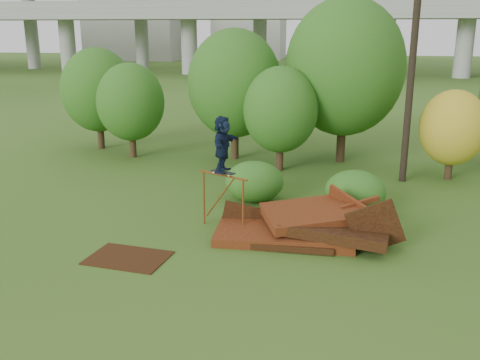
% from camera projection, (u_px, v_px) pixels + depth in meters
% --- Properties ---
extents(ground, '(240.00, 240.00, 0.00)m').
position_uv_depth(ground, '(256.00, 256.00, 14.83)').
color(ground, '#2D5116').
rests_on(ground, ground).
extents(scrap_pile, '(5.57, 3.18, 1.81)m').
position_uv_depth(scrap_pile, '(304.00, 226.00, 16.05)').
color(scrap_pile, '#461C0C').
rests_on(scrap_pile, ground).
extents(grind_rail, '(1.68, 0.93, 1.79)m').
position_uv_depth(grind_rail, '(223.00, 192.00, 16.50)').
color(grind_rail, brown).
rests_on(grind_rail, ground).
extents(skateboard, '(0.84, 0.58, 0.09)m').
position_uv_depth(skateboard, '(223.00, 172.00, 16.32)').
color(skateboard, black).
rests_on(skateboard, grind_rail).
extents(skater, '(0.72, 1.65, 1.72)m').
position_uv_depth(skater, '(223.00, 144.00, 16.08)').
color(skater, '#0F1B33').
rests_on(skater, skateboard).
extents(flat_plate, '(2.31, 1.79, 0.03)m').
position_uv_depth(flat_plate, '(128.00, 258.00, 14.68)').
color(flat_plate, '#341B0B').
rests_on(flat_plate, ground).
extents(tree_0, '(3.24, 3.24, 4.57)m').
position_uv_depth(tree_0, '(130.00, 102.00, 25.56)').
color(tree_0, black).
rests_on(tree_0, ground).
extents(tree_1, '(4.42, 4.42, 6.14)m').
position_uv_depth(tree_1, '(235.00, 84.00, 25.05)').
color(tree_1, black).
rests_on(tree_1, ground).
extents(tree_2, '(3.25, 3.25, 4.58)m').
position_uv_depth(tree_2, '(281.00, 110.00, 23.09)').
color(tree_2, black).
rests_on(tree_2, ground).
extents(tree_3, '(5.42, 5.42, 7.52)m').
position_uv_depth(tree_3, '(345.00, 67.00, 24.22)').
color(tree_3, black).
rests_on(tree_3, ground).
extents(tree_4, '(2.71, 2.71, 3.74)m').
position_uv_depth(tree_4, '(453.00, 128.00, 21.86)').
color(tree_4, black).
rests_on(tree_4, ground).
extents(tree_6, '(3.73, 3.73, 5.21)m').
position_uv_depth(tree_6, '(98.00, 90.00, 27.39)').
color(tree_6, black).
rests_on(tree_6, ground).
extents(shrub_left, '(2.14, 1.98, 1.48)m').
position_uv_depth(shrub_left, '(254.00, 181.00, 19.39)').
color(shrub_left, '#2B5316').
rests_on(shrub_left, ground).
extents(shrub_right, '(2.09, 1.91, 1.48)m').
position_uv_depth(shrub_right, '(355.00, 192.00, 18.17)').
color(shrub_right, '#2B5316').
rests_on(shrub_right, ground).
extents(utility_pole, '(1.40, 0.28, 11.05)m').
position_uv_depth(utility_pole, '(414.00, 42.00, 20.62)').
color(utility_pole, black).
rests_on(utility_pole, ground).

